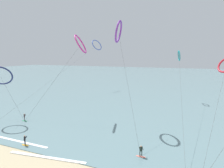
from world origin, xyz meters
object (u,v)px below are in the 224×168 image
at_px(kite_cobalt, 97,45).
at_px(kite_violet, 119,32).
at_px(surfer_amber, 25,141).
at_px(surfer_emerald, 24,118).
at_px(surfer_coral, 141,152).
at_px(kite_magenta, 81,44).
at_px(kite_teal, 179,56).
at_px(kite_navy, 0,76).

bearing_deg(kite_cobalt, kite_violet, -129.10).
relative_size(surfer_amber, surfer_emerald, 1.00).
xyz_separation_m(surfer_coral, kite_violet, (-7.41, 11.46, 18.15)).
relative_size(surfer_emerald, kite_magenta, 0.09).
height_order(surfer_coral, surfer_amber, same).
distance_m(kite_cobalt, kite_magenta, 36.99).
xyz_separation_m(surfer_emerald, kite_teal, (30.61, 32.04, 13.35)).
xyz_separation_m(kite_violet, kite_navy, (-23.25, -8.36, -8.86)).
distance_m(surfer_emerald, kite_cobalt, 45.73).
bearing_deg(surfer_emerald, kite_navy, 67.42).
bearing_deg(kite_cobalt, surfer_emerald, -157.46).
relative_size(kite_violet, kite_teal, 0.49).
distance_m(surfer_coral, surfer_amber, 18.30).
bearing_deg(surfer_amber, kite_navy, 26.81).
bearing_deg(surfer_amber, kite_teal, -64.41).
relative_size(surfer_amber, kite_teal, 0.04).
height_order(surfer_amber, kite_violet, kite_violet).
height_order(kite_cobalt, kite_navy, kite_cobalt).
bearing_deg(kite_teal, kite_navy, 124.79).
distance_m(surfer_emerald, kite_violet, 27.41).
xyz_separation_m(surfer_coral, kite_navy, (-30.66, 3.10, 9.29)).
bearing_deg(surfer_emerald, kite_violet, -119.40).
xyz_separation_m(kite_violet, kite_magenta, (-9.23, 0.80, -2.17)).
relative_size(surfer_coral, kite_navy, 0.14).
bearing_deg(surfer_emerald, surfer_amber, 178.96).
bearing_deg(kite_cobalt, surfer_coral, -128.83).
distance_m(kite_violet, kite_navy, 26.25).
distance_m(kite_cobalt, kite_teal, 34.89).
bearing_deg(kite_violet, kite_cobalt, -156.51).
bearing_deg(kite_magenta, surfer_amber, 160.06).
bearing_deg(surfer_amber, surfer_emerald, 10.88).
relative_size(kite_cobalt, kite_violet, 2.36).
bearing_deg(kite_violet, kite_navy, -78.51).
bearing_deg(surfer_coral, kite_magenta, -67.80).
bearing_deg(kite_teal, kite_violet, 146.63).
distance_m(surfer_coral, kite_cobalt, 58.18).
bearing_deg(surfer_coral, kite_navy, -37.17).
bearing_deg(surfer_amber, kite_cobalt, -23.34).
distance_m(kite_teal, kite_navy, 48.43).
bearing_deg(kite_teal, surfer_emerald, 126.57).
relative_size(surfer_emerald, kite_teal, 0.04).
bearing_deg(kite_magenta, kite_violet, -109.96).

